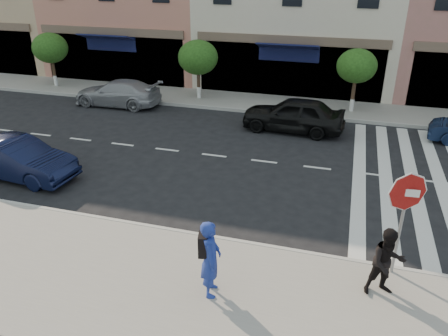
% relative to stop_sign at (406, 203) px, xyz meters
% --- Properties ---
extents(ground, '(120.00, 120.00, 0.00)m').
position_rel_stop_sign_xyz_m(ground, '(-4.29, 1.71, -2.08)').
color(ground, black).
rests_on(ground, ground).
extents(sidewalk_near, '(60.00, 4.50, 0.15)m').
position_rel_stop_sign_xyz_m(sidewalk_near, '(-4.29, -2.04, -2.01)').
color(sidewalk_near, gray).
rests_on(sidewalk_near, ground).
extents(sidewalk_far, '(60.00, 3.00, 0.15)m').
position_rel_stop_sign_xyz_m(sidewalk_far, '(-4.29, 12.71, -2.01)').
color(sidewalk_far, gray).
rests_on(sidewalk_far, ground).
extents(street_tree_wa, '(2.00, 2.00, 3.05)m').
position_rel_stop_sign_xyz_m(street_tree_wa, '(-18.29, 12.51, 0.25)').
color(street_tree_wa, '#473323').
rests_on(street_tree_wa, sidewalk_far).
extents(street_tree_wb, '(2.10, 2.10, 3.06)m').
position_rel_stop_sign_xyz_m(street_tree_wb, '(-9.29, 12.51, 0.22)').
color(street_tree_wb, '#473323').
rests_on(street_tree_wb, sidewalk_far).
extents(street_tree_c, '(1.90, 1.90, 3.04)m').
position_rel_stop_sign_xyz_m(street_tree_c, '(-1.29, 12.51, 0.27)').
color(street_tree_c, '#473323').
rests_on(street_tree_c, sidewalk_far).
extents(stop_sign, '(0.95, 0.13, 2.68)m').
position_rel_stop_sign_xyz_m(stop_sign, '(0.00, 0.00, 0.00)').
color(stop_sign, gray).
rests_on(stop_sign, sidewalk_near).
extents(photographer, '(0.59, 0.76, 1.86)m').
position_rel_stop_sign_xyz_m(photographer, '(-3.97, -1.89, -1.00)').
color(photographer, navy).
rests_on(photographer, sidewalk_near).
extents(walker, '(0.98, 0.88, 1.67)m').
position_rel_stop_sign_xyz_m(walker, '(-0.25, -0.82, -1.10)').
color(walker, black).
rests_on(walker, sidewalk_near).
extents(car_near_mid, '(4.34, 1.81, 1.39)m').
position_rel_stop_sign_xyz_m(car_near_mid, '(-12.29, 2.01, -1.39)').
color(car_near_mid, black).
rests_on(car_near_mid, ground).
extents(car_far_left, '(4.58, 1.88, 1.33)m').
position_rel_stop_sign_xyz_m(car_far_left, '(-13.08, 10.51, -1.42)').
color(car_far_left, '#96969B').
rests_on(car_far_left, ground).
extents(car_far_mid, '(4.57, 2.07, 1.52)m').
position_rel_stop_sign_xyz_m(car_far_mid, '(-3.74, 9.31, -1.32)').
color(car_far_mid, black).
rests_on(car_far_mid, ground).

